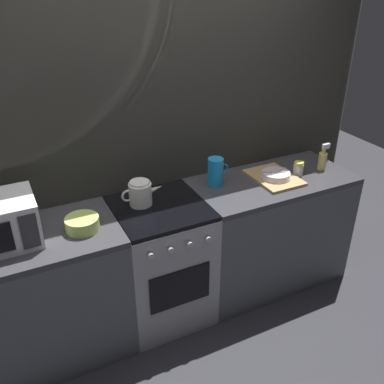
# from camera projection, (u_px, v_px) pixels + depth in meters

# --- Properties ---
(ground_plane) EXTENTS (8.00, 8.00, 0.00)m
(ground_plane) POSITION_uv_depth(u_px,v_px,m) (164.00, 310.00, 3.19)
(ground_plane) COLOR #2D2D33
(back_wall) EXTENTS (3.60, 0.05, 2.40)m
(back_wall) POSITION_uv_depth(u_px,v_px,m) (140.00, 147.00, 2.88)
(back_wall) COLOR #B2AD9E
(back_wall) RESTS_ON ground_plane
(counter_left) EXTENTS (1.20, 0.60, 0.90)m
(counter_left) POSITION_uv_depth(u_px,v_px,m) (27.00, 302.00, 2.62)
(counter_left) COLOR #515459
(counter_left) RESTS_ON ground_plane
(stove_unit) EXTENTS (0.60, 0.63, 0.90)m
(stove_unit) POSITION_uv_depth(u_px,v_px,m) (162.00, 262.00, 2.98)
(stove_unit) COLOR #9E9EA3
(stove_unit) RESTS_ON ground_plane
(counter_right) EXTENTS (1.20, 0.60, 0.90)m
(counter_right) POSITION_uv_depth(u_px,v_px,m) (268.00, 230.00, 3.33)
(counter_right) COLOR #515459
(counter_right) RESTS_ON ground_plane
(kettle) EXTENTS (0.28, 0.15, 0.17)m
(kettle) POSITION_uv_depth(u_px,v_px,m) (140.00, 193.00, 2.75)
(kettle) COLOR white
(kettle) RESTS_ON stove_unit
(mixing_bowl) EXTENTS (0.20, 0.20, 0.08)m
(mixing_bowl) POSITION_uv_depth(u_px,v_px,m) (82.00, 224.00, 2.51)
(mixing_bowl) COLOR #B7D166
(mixing_bowl) RESTS_ON counter_left
(pitcher) EXTENTS (0.16, 0.11, 0.20)m
(pitcher) POSITION_uv_depth(u_px,v_px,m) (216.00, 172.00, 2.99)
(pitcher) COLOR #198CD8
(pitcher) RESTS_ON counter_right
(dish_pile) EXTENTS (0.30, 0.40, 0.07)m
(dish_pile) POSITION_uv_depth(u_px,v_px,m) (275.00, 176.00, 3.10)
(dish_pile) COLOR tan
(dish_pile) RESTS_ON counter_right
(spice_jar) EXTENTS (0.08, 0.08, 0.10)m
(spice_jar) POSITION_uv_depth(u_px,v_px,m) (298.00, 169.00, 3.15)
(spice_jar) COLOR silver
(spice_jar) RESTS_ON counter_right
(spray_bottle) EXTENTS (0.08, 0.06, 0.20)m
(spray_bottle) POSITION_uv_depth(u_px,v_px,m) (323.00, 159.00, 3.23)
(spray_bottle) COLOR #E5CC72
(spray_bottle) RESTS_ON counter_right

